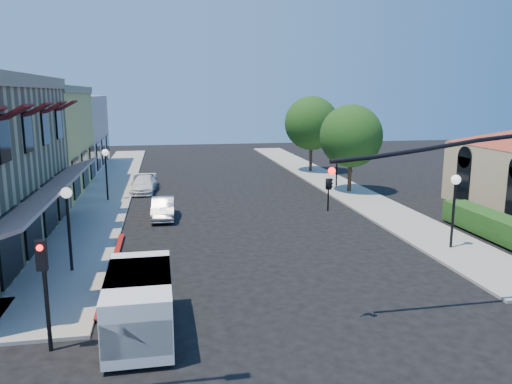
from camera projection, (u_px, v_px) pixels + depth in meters
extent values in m
plane|color=black|center=(335.00, 351.00, 14.25)|extent=(120.00, 120.00, 0.00)
cube|color=gray|center=(111.00, 187.00, 38.72)|extent=(3.50, 50.00, 0.12)
cube|color=gray|center=(327.00, 180.00, 41.84)|extent=(3.50, 50.00, 0.12)
cube|color=maroon|center=(113.00, 270.00, 20.74)|extent=(0.25, 10.00, 0.06)
cube|color=tan|center=(19.00, 80.00, 21.45)|extent=(0.50, 18.20, 0.60)
cube|color=#561416|center=(54.00, 187.00, 22.56)|extent=(1.75, 17.00, 0.67)
cube|color=#430D0F|center=(15.00, 112.00, 18.34)|extent=(1.02, 1.50, 0.60)
cube|color=#430D0F|center=(38.00, 109.00, 21.62)|extent=(1.02, 1.50, 0.60)
cube|color=#430D0F|center=(54.00, 107.00, 24.90)|extent=(1.02, 1.50, 0.60)
cube|color=#430D0F|center=(67.00, 106.00, 28.18)|extent=(1.02, 1.50, 0.60)
cube|color=black|center=(10.00, 246.00, 18.73)|extent=(0.12, 2.60, 2.60)
cube|color=black|center=(33.00, 223.00, 22.01)|extent=(0.12, 2.60, 2.60)
cube|color=black|center=(49.00, 206.00, 25.29)|extent=(0.12, 2.60, 2.60)
cube|color=black|center=(62.00, 193.00, 28.57)|extent=(0.12, 2.60, 2.60)
cube|color=tan|center=(10.00, 142.00, 35.83)|extent=(10.00, 12.00, 7.60)
cube|color=beige|center=(47.00, 133.00, 47.46)|extent=(10.00, 12.00, 7.00)
cube|color=black|center=(463.00, 178.00, 32.39)|extent=(0.12, 1.40, 2.80)
cube|color=#1C4513|center=(497.00, 240.00, 25.02)|extent=(1.40, 8.00, 1.10)
cylinder|color=#342015|center=(350.00, 179.00, 36.84)|extent=(0.28, 0.28, 2.10)
sphere|color=#1C4513|center=(351.00, 136.00, 36.23)|extent=(4.56, 4.56, 4.56)
cylinder|color=#342015|center=(311.00, 160.00, 46.47)|extent=(0.28, 0.28, 2.27)
sphere|color=#1C4513|center=(311.00, 123.00, 45.80)|extent=(4.94, 4.94, 4.94)
cylinder|color=black|center=(451.00, 147.00, 15.34)|extent=(7.80, 0.14, 0.14)
imported|color=black|center=(330.00, 180.00, 14.82)|extent=(0.20, 0.16, 1.00)
sphere|color=#FF0C0C|center=(332.00, 171.00, 14.59)|extent=(0.22, 0.22, 0.22)
cylinder|color=black|center=(47.00, 301.00, 13.98)|extent=(0.12, 0.12, 3.00)
cube|color=black|center=(41.00, 255.00, 13.56)|extent=(0.28, 0.22, 0.85)
sphere|color=#FF0C0C|center=(40.00, 248.00, 13.40)|extent=(0.18, 0.18, 0.18)
cylinder|color=black|center=(69.00, 235.00, 20.14)|extent=(0.12, 0.12, 3.20)
sphere|color=white|center=(66.00, 193.00, 19.80)|extent=(0.44, 0.44, 0.44)
cylinder|color=black|center=(107.00, 178.00, 33.65)|extent=(0.12, 0.12, 3.20)
sphere|color=white|center=(105.00, 153.00, 33.31)|extent=(0.44, 0.44, 0.44)
cylinder|color=black|center=(453.00, 217.00, 23.17)|extent=(0.12, 0.12, 3.20)
sphere|color=white|center=(456.00, 180.00, 22.83)|extent=(0.44, 0.44, 0.44)
cylinder|color=black|center=(337.00, 167.00, 38.61)|extent=(0.12, 0.12, 3.20)
sphere|color=white|center=(337.00, 145.00, 38.27)|extent=(0.44, 0.44, 0.44)
cube|color=silver|center=(140.00, 303.00, 15.00)|extent=(1.93, 4.41, 1.80)
cube|color=silver|center=(137.00, 335.00, 13.19)|extent=(1.85, 0.61, 1.00)
cube|color=black|center=(137.00, 312.00, 13.43)|extent=(1.70, 0.11, 0.90)
cube|color=black|center=(139.00, 285.00, 15.20)|extent=(1.94, 2.61, 0.90)
cylinder|color=black|center=(107.00, 352.00, 13.53)|extent=(0.25, 0.66, 0.66)
cylinder|color=black|center=(116.00, 307.00, 16.42)|extent=(0.25, 0.66, 0.66)
cylinder|color=black|center=(170.00, 346.00, 13.85)|extent=(0.25, 0.66, 0.66)
cylinder|color=black|center=(168.00, 303.00, 16.74)|extent=(0.25, 0.66, 0.66)
imported|color=black|center=(126.00, 272.00, 18.82)|extent=(1.74, 3.59, 1.18)
imported|color=#A9ABAE|center=(163.00, 208.00, 29.23)|extent=(1.39, 3.73, 1.22)
imported|color=white|center=(144.00, 185.00, 36.95)|extent=(2.07, 4.25, 1.19)
imported|color=#B9BBBE|center=(145.00, 181.00, 38.73)|extent=(1.84, 3.97, 1.10)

